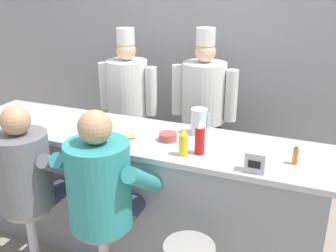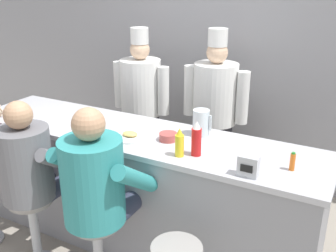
# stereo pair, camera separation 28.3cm
# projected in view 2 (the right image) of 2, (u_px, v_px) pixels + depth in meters

# --- Properties ---
(wall_back) EXTENTS (10.00, 0.06, 2.70)m
(wall_back) POSITION_uv_depth(u_px,v_px,m) (214.00, 53.00, 4.19)
(wall_back) COLOR #99999E
(wall_back) RESTS_ON ground_plane
(diner_counter) EXTENTS (2.93, 0.71, 0.99)m
(diner_counter) POSITION_uv_depth(u_px,v_px,m) (137.00, 188.00, 3.22)
(diner_counter) COLOR gray
(diner_counter) RESTS_ON ground_plane
(ketchup_bottle_red) EXTENTS (0.07, 0.07, 0.25)m
(ketchup_bottle_red) POSITION_uv_depth(u_px,v_px,m) (196.00, 139.00, 2.62)
(ketchup_bottle_red) COLOR red
(ketchup_bottle_red) RESTS_ON diner_counter
(mustard_bottle_yellow) EXTENTS (0.06, 0.06, 0.20)m
(mustard_bottle_yellow) POSITION_uv_depth(u_px,v_px,m) (180.00, 143.00, 2.61)
(mustard_bottle_yellow) COLOR yellow
(mustard_bottle_yellow) RESTS_ON diner_counter
(hot_sauce_bottle_orange) EXTENTS (0.03, 0.03, 0.12)m
(hot_sauce_bottle_orange) POSITION_uv_depth(u_px,v_px,m) (292.00, 162.00, 2.43)
(hot_sauce_bottle_orange) COLOR orange
(hot_sauce_bottle_orange) RESTS_ON diner_counter
(water_pitcher_clear) EXTENTS (0.15, 0.13, 0.20)m
(water_pitcher_clear) POSITION_uv_depth(u_px,v_px,m) (201.00, 123.00, 2.95)
(water_pitcher_clear) COLOR silver
(water_pitcher_clear) RESTS_ON diner_counter
(breakfast_plate) EXTENTS (0.26, 0.26, 0.05)m
(breakfast_plate) POSITION_uv_depth(u_px,v_px,m) (130.00, 136.00, 2.93)
(breakfast_plate) COLOR white
(breakfast_plate) RESTS_ON diner_counter
(cereal_bowl) EXTENTS (0.13, 0.13, 0.06)m
(cereal_bowl) POSITION_uv_depth(u_px,v_px,m) (168.00, 137.00, 2.88)
(cereal_bowl) COLOR #B24C47
(cereal_bowl) RESTS_ON diner_counter
(napkin_dispenser_chrome) EXTENTS (0.12, 0.07, 0.13)m
(napkin_dispenser_chrome) POSITION_uv_depth(u_px,v_px,m) (248.00, 166.00, 2.36)
(napkin_dispenser_chrome) COLOR silver
(napkin_dispenser_chrome) RESTS_ON diner_counter
(diner_seated_grey) EXTENTS (0.58, 0.57, 1.34)m
(diner_seated_grey) POSITION_uv_depth(u_px,v_px,m) (29.00, 168.00, 2.83)
(diner_seated_grey) COLOR #B2B5BA
(diner_seated_grey) RESTS_ON ground_plane
(diner_seated_teal) EXTENTS (0.62, 0.61, 1.39)m
(diner_seated_teal) POSITION_uv_depth(u_px,v_px,m) (97.00, 185.00, 2.56)
(diner_seated_teal) COLOR #B2B5BA
(diner_seated_teal) RESTS_ON ground_plane
(cook_in_whites_near) EXTENTS (0.65, 0.41, 1.65)m
(cook_in_whites_near) POSITION_uv_depth(u_px,v_px,m) (141.00, 101.00, 4.09)
(cook_in_whites_near) COLOR #232328
(cook_in_whites_near) RESTS_ON ground_plane
(cook_in_whites_far) EXTENTS (0.66, 0.42, 1.68)m
(cook_in_whites_far) POSITION_uv_depth(u_px,v_px,m) (215.00, 108.00, 3.81)
(cook_in_whites_far) COLOR #232328
(cook_in_whites_far) RESTS_ON ground_plane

